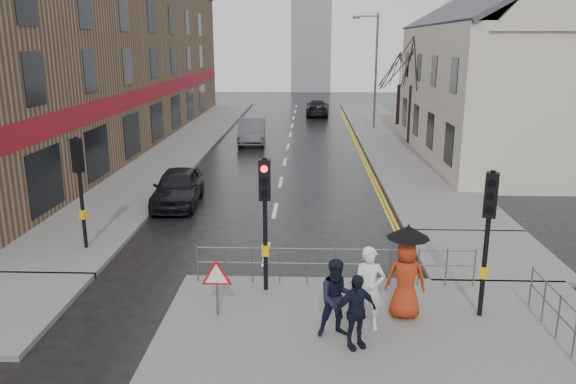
# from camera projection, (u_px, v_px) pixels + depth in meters

# --- Properties ---
(ground) EXTENTS (120.00, 120.00, 0.00)m
(ground) POSITION_uv_depth(u_px,v_px,m) (257.00, 298.00, 14.04)
(ground) COLOR black
(ground) RESTS_ON ground
(near_pavement) EXTENTS (10.00, 9.00, 0.14)m
(near_pavement) POSITION_uv_depth(u_px,v_px,m) (400.00, 379.00, 10.54)
(near_pavement) COLOR #605E5B
(near_pavement) RESTS_ON ground
(left_pavement) EXTENTS (4.00, 44.00, 0.14)m
(left_pavement) POSITION_uv_depth(u_px,v_px,m) (189.00, 139.00, 36.45)
(left_pavement) COLOR #605E5B
(left_pavement) RESTS_ON ground
(right_pavement) EXTENTS (4.00, 40.00, 0.14)m
(right_pavement) POSITION_uv_depth(u_px,v_px,m) (386.00, 136.00, 37.93)
(right_pavement) COLOR #605E5B
(right_pavement) RESTS_ON ground
(pavement_bridge_right) EXTENTS (4.00, 4.20, 0.14)m
(pavement_bridge_right) POSITION_uv_depth(u_px,v_px,m) (484.00, 255.00, 16.69)
(pavement_bridge_right) COLOR #605E5B
(pavement_bridge_right) RESTS_ON ground
(building_left_terrace) EXTENTS (8.00, 42.00, 10.00)m
(building_left_terrace) POSITION_uv_depth(u_px,v_px,m) (93.00, 62.00, 34.41)
(building_left_terrace) COLOR #84644C
(building_left_terrace) RESTS_ON ground
(building_right_cream) EXTENTS (9.00, 16.40, 10.10)m
(building_right_cream) POSITION_uv_depth(u_px,v_px,m) (512.00, 70.00, 29.76)
(building_right_cream) COLOR beige
(building_right_cream) RESTS_ON ground
(church_tower) EXTENTS (5.00, 5.00, 18.00)m
(church_tower) POSITION_uv_depth(u_px,v_px,m) (311.00, 19.00, 71.51)
(church_tower) COLOR gray
(church_tower) RESTS_ON ground
(traffic_signal_near_left) EXTENTS (0.28, 0.27, 3.40)m
(traffic_signal_near_left) POSITION_uv_depth(u_px,v_px,m) (265.00, 201.00, 13.59)
(traffic_signal_near_left) COLOR black
(traffic_signal_near_left) RESTS_ON near_pavement
(traffic_signal_near_right) EXTENTS (0.34, 0.33, 3.40)m
(traffic_signal_near_right) POSITION_uv_depth(u_px,v_px,m) (489.00, 219.00, 12.25)
(traffic_signal_near_right) COLOR black
(traffic_signal_near_right) RESTS_ON near_pavement
(traffic_signal_far_left) EXTENTS (0.34, 0.33, 3.40)m
(traffic_signal_far_left) POSITION_uv_depth(u_px,v_px,m) (79.00, 173.00, 16.50)
(traffic_signal_far_left) COLOR black
(traffic_signal_far_left) RESTS_ON left_pavement
(guard_railing_front) EXTENTS (7.14, 0.04, 1.00)m
(guard_railing_front) POSITION_uv_depth(u_px,v_px,m) (335.00, 258.00, 14.33)
(guard_railing_front) COLOR #595B5E
(guard_railing_front) RESTS_ON near_pavement
(guard_railing_side) EXTENTS (0.04, 4.54, 1.00)m
(guard_railing_side) POSITION_uv_depth(u_px,v_px,m) (576.00, 325.00, 10.94)
(guard_railing_side) COLOR #595B5E
(guard_railing_side) RESTS_ON near_pavement
(warning_sign) EXTENTS (0.80, 0.07, 1.35)m
(warning_sign) POSITION_uv_depth(u_px,v_px,m) (217.00, 278.00, 12.63)
(warning_sign) COLOR #595B5E
(warning_sign) RESTS_ON near_pavement
(street_lamp) EXTENTS (1.83, 0.25, 8.00)m
(street_lamp) POSITION_uv_depth(u_px,v_px,m) (374.00, 64.00, 39.65)
(street_lamp) COLOR #595B5E
(street_lamp) RESTS_ON right_pavement
(tree_near) EXTENTS (2.40, 2.40, 6.58)m
(tree_near) POSITION_uv_depth(u_px,v_px,m) (413.00, 60.00, 33.69)
(tree_near) COLOR #2E2119
(tree_near) RESTS_ON right_pavement
(tree_far) EXTENTS (2.40, 2.40, 5.64)m
(tree_far) POSITION_uv_depth(u_px,v_px,m) (400.00, 67.00, 41.58)
(tree_far) COLOR #2E2119
(tree_far) RESTS_ON right_pavement
(pedestrian_a) EXTENTS (0.68, 0.46, 1.85)m
(pedestrian_a) POSITION_uv_depth(u_px,v_px,m) (369.00, 289.00, 12.04)
(pedestrian_a) COLOR white
(pedestrian_a) RESTS_ON near_pavement
(pedestrian_b) EXTENTS (0.93, 0.78, 1.71)m
(pedestrian_b) POSITION_uv_depth(u_px,v_px,m) (337.00, 298.00, 11.76)
(pedestrian_b) COLOR black
(pedestrian_b) RESTS_ON near_pavement
(pedestrian_with_umbrella) EXTENTS (0.96, 0.96, 2.17)m
(pedestrian_with_umbrella) POSITION_uv_depth(u_px,v_px,m) (406.00, 269.00, 12.49)
(pedestrian_with_umbrella) COLOR #A82F13
(pedestrian_with_umbrella) RESTS_ON near_pavement
(pedestrian_d) EXTENTS (1.01, 0.74, 1.58)m
(pedestrian_d) POSITION_uv_depth(u_px,v_px,m) (356.00, 311.00, 11.31)
(pedestrian_d) COLOR black
(pedestrian_d) RESTS_ON near_pavement
(car_parked) EXTENTS (1.87, 4.24, 1.42)m
(car_parked) POSITION_uv_depth(u_px,v_px,m) (178.00, 187.00, 21.90)
(car_parked) COLOR black
(car_parked) RESTS_ON ground
(car_mid) EXTENTS (1.93, 4.78, 1.54)m
(car_mid) POSITION_uv_depth(u_px,v_px,m) (252.00, 131.00, 35.36)
(car_mid) COLOR #484A4D
(car_mid) RESTS_ON ground
(car_far) EXTENTS (2.10, 4.84, 1.39)m
(car_far) POSITION_uv_depth(u_px,v_px,m) (318.00, 108.00, 48.57)
(car_far) COLOR black
(car_far) RESTS_ON ground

